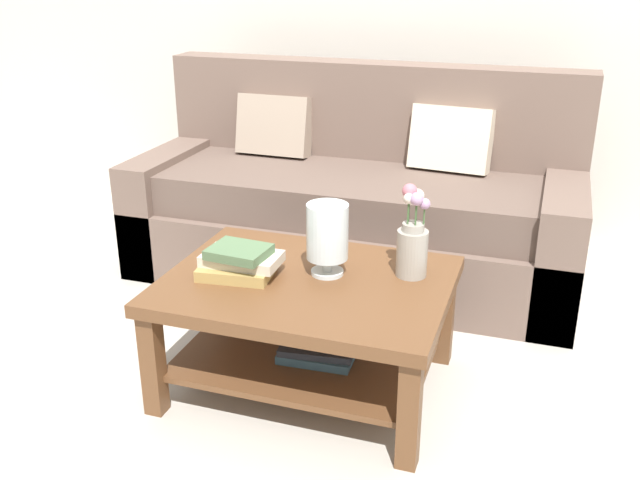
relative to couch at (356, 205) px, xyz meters
The scene contains 6 objects.
ground_plane 0.91m from the couch, 85.91° to the right, with size 10.00×10.00×0.00m, color #B7B2A8.
couch is the anchor object (origin of this frame).
coffee_table 1.14m from the couch, 83.27° to the right, with size 1.05×0.81×0.46m.
book_stack_main 1.19m from the couch, 95.96° to the right, with size 0.31×0.22×0.12m.
glass_hurricane_vase 1.11m from the couch, 80.01° to the right, with size 0.16×0.16×0.28m.
flower_pitcher 1.11m from the couch, 63.20° to the right, with size 0.12×0.12×0.35m.
Camera 1 is at (0.88, -2.55, 1.58)m, focal length 39.86 mm.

